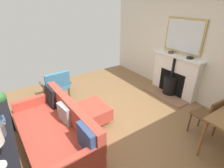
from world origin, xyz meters
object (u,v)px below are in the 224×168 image
at_px(sofa, 56,131).
at_px(mantel_bowl_far, 190,58).
at_px(ottoman, 91,112).
at_px(dining_chair_near_fireplace, 210,115).
at_px(mantel_bowl_near, 171,52).
at_px(armchair_accent, 56,84).
at_px(fireplace, 174,77).

bearing_deg(sofa, mantel_bowl_far, 177.01).
xyz_separation_m(ottoman, dining_chair_near_fireplace, (-1.58, 1.60, 0.27)).
bearing_deg(mantel_bowl_near, sofa, 6.71).
bearing_deg(ottoman, sofa, 19.74).
xyz_separation_m(mantel_bowl_near, armchair_accent, (2.77, -1.24, -0.69)).
xyz_separation_m(ottoman, armchair_accent, (0.30, -1.33, 0.20)).
relative_size(mantel_bowl_near, mantel_bowl_far, 0.93).
bearing_deg(dining_chair_near_fireplace, armchair_accent, -57.40).
bearing_deg(mantel_bowl_far, sofa, -2.99).
relative_size(fireplace, ottoman, 1.90).
distance_m(fireplace, sofa, 3.28).
relative_size(mantel_bowl_near, ottoman, 0.19).
relative_size(fireplace, dining_chair_near_fireplace, 1.68).
xyz_separation_m(sofa, dining_chair_near_fireplace, (-2.41, 1.31, 0.15)).
xyz_separation_m(sofa, armchair_accent, (-0.53, -1.63, 0.08)).
height_order(sofa, ottoman, sofa).
bearing_deg(fireplace, armchair_accent, -28.25).
bearing_deg(mantel_bowl_near, fireplace, 83.90).
distance_m(mantel_bowl_near, armchair_accent, 3.11).
bearing_deg(sofa, armchair_accent, -108.11).
height_order(sofa, dining_chair_near_fireplace, dining_chair_near_fireplace).
distance_m(mantel_bowl_far, sofa, 3.39).
distance_m(fireplace, armchair_accent, 3.11).
distance_m(mantel_bowl_near, ottoman, 2.62).
bearing_deg(fireplace, ottoman, -3.37).
bearing_deg(mantel_bowl_far, fireplace, -85.65).
height_order(armchair_accent, dining_chair_near_fireplace, dining_chair_near_fireplace).
distance_m(ottoman, armchair_accent, 1.38).
xyz_separation_m(fireplace, mantel_bowl_near, (-0.02, -0.23, 0.64)).
bearing_deg(armchair_accent, fireplace, 151.75).
bearing_deg(mantel_bowl_near, ottoman, 2.07).
bearing_deg(ottoman, fireplace, 176.63).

